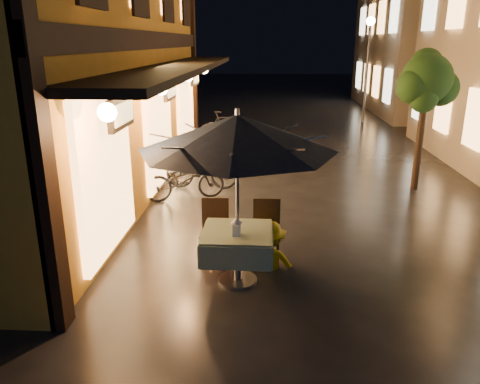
# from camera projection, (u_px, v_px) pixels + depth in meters

# --- Properties ---
(ground) EXTENTS (90.00, 90.00, 0.00)m
(ground) POSITION_uv_depth(u_px,v_px,m) (336.00, 279.00, 6.77)
(ground) COLOR black
(ground) RESTS_ON ground
(west_building) EXTENTS (5.90, 11.40, 7.40)m
(west_building) POSITION_uv_depth(u_px,v_px,m) (45.00, 20.00, 9.75)
(west_building) COLOR #BB8422
(west_building) RESTS_ON ground
(east_building_far) EXTENTS (7.30, 10.30, 7.30)m
(east_building_far) POSITION_uv_depth(u_px,v_px,m) (448.00, 33.00, 22.32)
(east_building_far) COLOR tan
(east_building_far) RESTS_ON ground
(street_tree) EXTENTS (1.43, 1.20, 3.15)m
(street_tree) POSITION_uv_depth(u_px,v_px,m) (427.00, 83.00, 10.17)
(street_tree) COLOR black
(street_tree) RESTS_ON ground
(streetlamp_far) EXTENTS (0.36, 0.36, 4.23)m
(streetlamp_far) POSITION_uv_depth(u_px,v_px,m) (368.00, 51.00, 19.00)
(streetlamp_far) COLOR #59595E
(streetlamp_far) RESTS_ON ground
(cafe_table) EXTENTS (0.99, 0.99, 0.78)m
(cafe_table) POSITION_uv_depth(u_px,v_px,m) (237.00, 243.00, 6.52)
(cafe_table) COLOR #59595E
(cafe_table) RESTS_ON ground
(patio_umbrella) EXTENTS (2.65, 2.65, 2.46)m
(patio_umbrella) POSITION_uv_depth(u_px,v_px,m) (237.00, 133.00, 6.05)
(patio_umbrella) COLOR #59595E
(patio_umbrella) RESTS_ON ground
(cafe_chair_left) EXTENTS (0.42, 0.42, 0.97)m
(cafe_chair_left) POSITION_uv_depth(u_px,v_px,m) (215.00, 226.00, 7.26)
(cafe_chair_left) COLOR black
(cafe_chair_left) RESTS_ON ground
(cafe_chair_right) EXTENTS (0.42, 0.42, 0.97)m
(cafe_chair_right) POSITION_uv_depth(u_px,v_px,m) (266.00, 227.00, 7.22)
(cafe_chair_right) COLOR black
(cafe_chair_right) RESTS_ON ground
(table_lantern) EXTENTS (0.16, 0.16, 0.25)m
(table_lantern) POSITION_uv_depth(u_px,v_px,m) (237.00, 226.00, 6.27)
(table_lantern) COLOR white
(table_lantern) RESTS_ON cafe_table
(person_orange) EXTENTS (0.81, 0.70, 1.43)m
(person_orange) POSITION_uv_depth(u_px,v_px,m) (218.00, 220.00, 7.04)
(person_orange) COLOR red
(person_orange) RESTS_ON ground
(person_yellow) EXTENTS (0.98, 0.66, 1.40)m
(person_yellow) POSITION_uv_depth(u_px,v_px,m) (269.00, 223.00, 6.94)
(person_yellow) COLOR #E0AD00
(person_yellow) RESTS_ON ground
(bicycle_0) EXTENTS (1.84, 1.16, 0.91)m
(bicycle_0) POSITION_uv_depth(u_px,v_px,m) (185.00, 179.00, 10.02)
(bicycle_0) COLOR black
(bicycle_0) RESTS_ON ground
(bicycle_1) EXTENTS (1.71, 0.57, 1.02)m
(bicycle_1) POSITION_uv_depth(u_px,v_px,m) (201.00, 167.00, 10.79)
(bicycle_1) COLOR black
(bicycle_1) RESTS_ON ground
(bicycle_2) EXTENTS (1.77, 0.94, 0.88)m
(bicycle_2) POSITION_uv_depth(u_px,v_px,m) (213.00, 159.00, 11.84)
(bicycle_2) COLOR black
(bicycle_2) RESTS_ON ground
(bicycle_3) EXTENTS (1.87, 1.00, 1.08)m
(bicycle_3) POSITION_uv_depth(u_px,v_px,m) (222.00, 142.00, 13.37)
(bicycle_3) COLOR black
(bicycle_3) RESTS_ON ground
(bicycle_4) EXTENTS (1.81, 1.21, 0.90)m
(bicycle_4) POSITION_uv_depth(u_px,v_px,m) (223.00, 144.00, 13.52)
(bicycle_4) COLOR black
(bicycle_4) RESTS_ON ground
(bicycle_5) EXTENTS (1.91, 0.79, 1.11)m
(bicycle_5) POSITION_uv_depth(u_px,v_px,m) (226.00, 128.00, 15.42)
(bicycle_5) COLOR black
(bicycle_5) RESTS_ON ground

